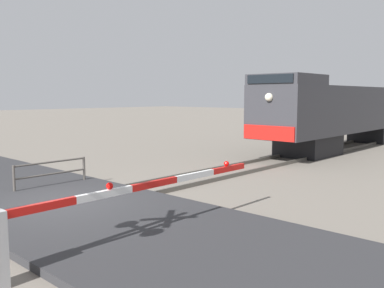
# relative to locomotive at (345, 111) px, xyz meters

# --- Properties ---
(ground_plane) EXTENTS (160.00, 160.00, 0.00)m
(ground_plane) POSITION_rel_locomotive_xyz_m (0.00, -18.21, -2.12)
(ground_plane) COLOR slate
(rail_track_left) EXTENTS (0.08, 80.00, 0.15)m
(rail_track_left) POSITION_rel_locomotive_xyz_m (-0.72, -18.21, -2.05)
(rail_track_left) COLOR #59544C
(rail_track_left) RESTS_ON ground_plane
(rail_track_right) EXTENTS (0.08, 80.00, 0.15)m
(rail_track_right) POSITION_rel_locomotive_xyz_m (0.72, -18.21, -2.05)
(rail_track_right) COLOR #59544C
(rail_track_right) RESTS_ON ground_plane
(road_surface) EXTENTS (36.00, 5.13, 0.16)m
(road_surface) POSITION_rel_locomotive_xyz_m (0.00, -18.21, -2.04)
(road_surface) COLOR #2D2D30
(road_surface) RESTS_ON ground_plane
(locomotive) EXTENTS (2.72, 16.88, 4.00)m
(locomotive) POSITION_rel_locomotive_xyz_m (0.00, 0.00, 0.00)
(locomotive) COLOR black
(locomotive) RESTS_ON ground_plane
(crossing_gate) EXTENTS (0.36, 7.15, 1.36)m
(crossing_gate) POSITION_rel_locomotive_xyz_m (3.47, -20.41, -1.26)
(crossing_gate) COLOR silver
(crossing_gate) RESTS_ON ground_plane
(guard_railing) EXTENTS (0.08, 2.52, 0.95)m
(guard_railing) POSITION_rel_locomotive_xyz_m (-2.32, -17.29, -1.50)
(guard_railing) COLOR #4C4742
(guard_railing) RESTS_ON ground_plane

